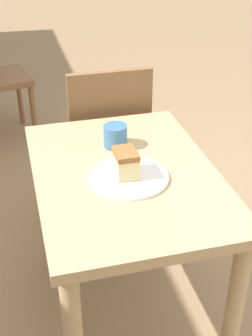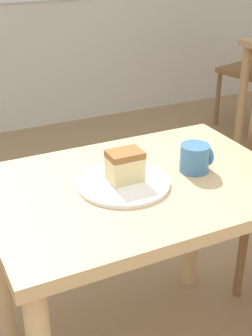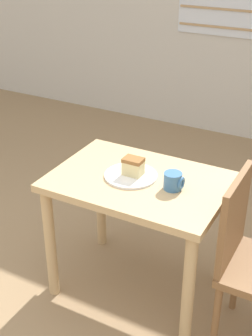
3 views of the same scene
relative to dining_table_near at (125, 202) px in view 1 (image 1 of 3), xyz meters
The scene contains 5 objects.
dining_table_near is the anchor object (origin of this frame).
chair_near_window 0.66m from the dining_table_near, ahead, with size 0.40×0.40×0.91m.
plate 0.14m from the dining_table_near, behind, with size 0.28×0.28×0.01m.
cake_slice 0.19m from the dining_table_near, 166.16° to the left, with size 0.10×0.08×0.09m.
coffee_mug 0.26m from the dining_table_near, ahead, with size 0.10×0.09×0.09m.
Camera 1 is at (-1.32, 0.95, 1.60)m, focal length 50.00 mm.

